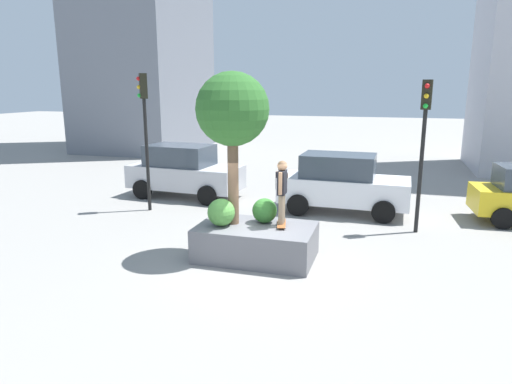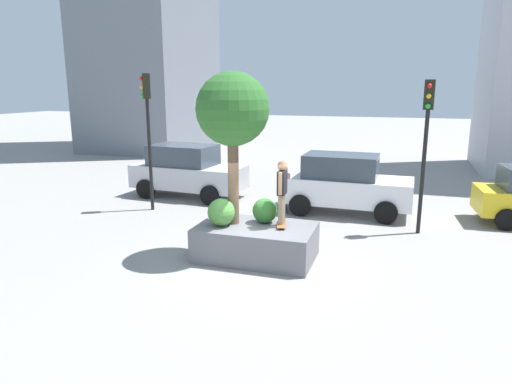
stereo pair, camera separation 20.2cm
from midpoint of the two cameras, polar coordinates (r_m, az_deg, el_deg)
The scene contains 12 objects.
ground_plane at distance 11.79m, azimuth -0.16°, elevation -8.73°, with size 120.00×120.00×0.00m, color gray.
planter_ledge at distance 11.89m, azimuth -0.49°, elevation -6.30°, with size 3.01×1.83×0.88m, color slate.
plaza_tree at distance 11.49m, azimuth -3.50°, elevation 10.10°, with size 1.85×1.85×3.89m.
boxwood_shrub at distance 11.71m, azimuth -4.89°, elevation -2.57°, with size 0.71×0.71×0.71m, color #4C8C3D.
hedge_clump at distance 11.95m, azimuth 0.60°, elevation -2.35°, with size 0.65×0.65×0.65m, color #2D6628.
skateboard at distance 11.75m, azimuth 2.73°, elevation -4.00°, with size 0.37×0.83×0.07m.
skateboarder at distance 11.51m, azimuth 2.78°, elevation 0.56°, with size 0.25×0.55×1.63m.
sedan_parked at distance 18.63m, azimuth -9.32°, elevation 2.65°, with size 4.67×2.40×2.11m.
police_car at distance 16.32m, azimuth 10.40°, elevation 1.10°, with size 4.53×2.20×2.08m.
traffic_light_corner at distance 14.29m, azimuth 19.93°, elevation 7.24°, with size 0.31×0.36×4.58m.
traffic_light_median at distance 16.50m, azimuth -14.12°, elevation 8.83°, with size 0.37×0.37×4.83m.
passerby_with_bag at distance 16.01m, azimuth 2.88°, elevation 0.84°, with size 0.48×0.44×1.72m.
Camera 1 is at (3.04, -10.52, 4.37)m, focal length 31.89 mm.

